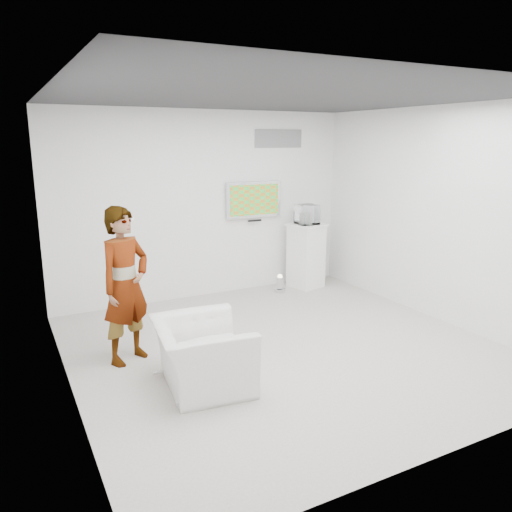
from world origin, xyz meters
name	(u,v)px	position (x,y,z in m)	size (l,w,h in m)	color
room	(285,229)	(0.00, 0.00, 1.50)	(5.01, 5.01, 3.00)	beige
tv	(253,200)	(0.85, 2.45, 1.55)	(1.00, 0.08, 0.60)	silver
logo_decal	(279,139)	(1.35, 2.49, 2.55)	(0.90, 0.02, 0.30)	slate
person	(125,285)	(-1.79, 0.53, 0.91)	(0.66, 0.44, 1.82)	white
armchair	(202,354)	(-1.26, -0.45, 0.35)	(1.07, 0.93, 0.69)	white
pedestal	(306,256)	(1.72, 2.12, 0.56)	(0.54, 0.54, 1.12)	white
floor_uplight	(280,284)	(1.14, 2.03, 0.15)	(0.19, 0.19, 0.30)	silver
vitrine	(307,214)	(1.72, 2.12, 1.28)	(0.33, 0.33, 0.33)	white
console	(307,218)	(1.72, 2.12, 1.22)	(0.05, 0.15, 0.20)	white
wii_remote	(129,218)	(-1.64, 0.79, 1.64)	(0.04, 0.14, 0.04)	white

